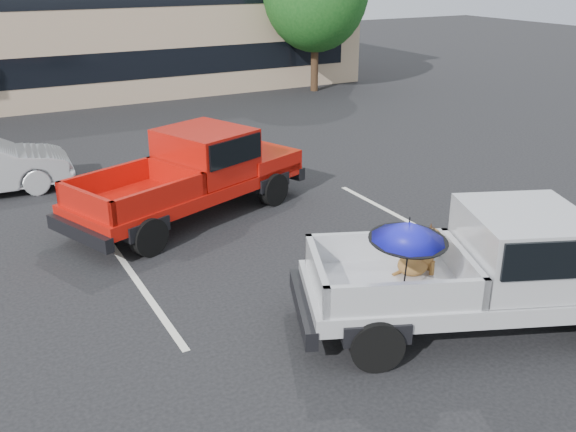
{
  "coord_description": "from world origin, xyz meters",
  "views": [
    {
      "loc": [
        -5.5,
        -8.17,
        5.28
      ],
      "look_at": [
        -0.71,
        0.61,
        1.3
      ],
      "focal_mm": 40.0,
      "sensor_mm": 36.0,
      "label": 1
    }
  ],
  "objects": [
    {
      "name": "silver_pickup",
      "position": [
        1.51,
        -2.13,
        1.05
      ],
      "size": [
        6.01,
        3.99,
        2.06
      ],
      "rotation": [
        0.0,
        0.0,
        -0.39
      ],
      "color": "black",
      "rests_on": "ground"
    },
    {
      "name": "stripe_right",
      "position": [
        3.0,
        2.0,
        0.0
      ],
      "size": [
        0.12,
        5.0,
        0.01
      ],
      "primitive_type": "cube",
      "color": "silver",
      "rests_on": "ground"
    },
    {
      "name": "red_pickup",
      "position": [
        -0.71,
        4.64,
        1.03
      ],
      "size": [
        6.02,
        3.88,
        1.88
      ],
      "rotation": [
        0.0,
        0.0,
        0.37
      ],
      "color": "black",
      "rests_on": "ground"
    },
    {
      "name": "motel_building",
      "position": [
        2.0,
        20.99,
        3.21
      ],
      "size": [
        20.4,
        8.4,
        6.3
      ],
      "color": "tan",
      "rests_on": "ground"
    },
    {
      "name": "ground",
      "position": [
        0.0,
        0.0,
        0.0
      ],
      "size": [
        90.0,
        90.0,
        0.0
      ],
      "primitive_type": "plane",
      "color": "black",
      "rests_on": "ground"
    },
    {
      "name": "stripe_left",
      "position": [
        -3.0,
        2.0,
        0.0
      ],
      "size": [
        0.12,
        5.0,
        0.01
      ],
      "primitive_type": "cube",
      "color": "silver",
      "rests_on": "ground"
    }
  ]
}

